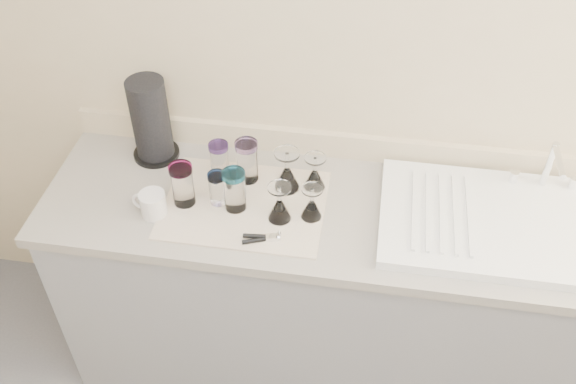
% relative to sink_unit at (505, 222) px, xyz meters
% --- Properties ---
extents(counter_unit, '(2.06, 0.62, 0.90)m').
position_rel_sink_unit_xyz_m(counter_unit, '(-0.55, -0.00, -0.47)').
color(counter_unit, slate).
rests_on(counter_unit, ground).
extents(sink_unit, '(0.82, 0.50, 0.22)m').
position_rel_sink_unit_xyz_m(sink_unit, '(0.00, 0.00, 0.00)').
color(sink_unit, white).
rests_on(sink_unit, counter_unit).
extents(dish_towel, '(0.55, 0.42, 0.01)m').
position_rel_sink_unit_xyz_m(dish_towel, '(-0.87, -0.04, -0.02)').
color(dish_towel, silver).
rests_on(dish_towel, counter_unit).
extents(tumbler_cyan, '(0.07, 0.07, 0.14)m').
position_rel_sink_unit_xyz_m(tumbler_cyan, '(-0.99, 0.10, 0.06)').
color(tumbler_cyan, white).
rests_on(tumbler_cyan, dish_towel).
extents(tumbler_purple, '(0.08, 0.08, 0.16)m').
position_rel_sink_unit_xyz_m(tumbler_purple, '(-0.89, 0.09, 0.07)').
color(tumbler_purple, white).
rests_on(tumbler_purple, dish_towel).
extents(tumbler_magenta, '(0.08, 0.08, 0.16)m').
position_rel_sink_unit_xyz_m(tumbler_magenta, '(-1.08, -0.06, 0.07)').
color(tumbler_magenta, white).
rests_on(tumbler_magenta, dish_towel).
extents(tumbler_blue, '(0.06, 0.06, 0.12)m').
position_rel_sink_unit_xyz_m(tumbler_blue, '(-0.96, -0.04, 0.05)').
color(tumbler_blue, white).
rests_on(tumbler_blue, dish_towel).
extents(tumbler_lavender, '(0.08, 0.08, 0.15)m').
position_rel_sink_unit_xyz_m(tumbler_lavender, '(-0.90, -0.06, 0.07)').
color(tumbler_lavender, white).
rests_on(tumbler_lavender, dish_towel).
extents(goblet_back_left, '(0.09, 0.09, 0.16)m').
position_rel_sink_unit_xyz_m(goblet_back_left, '(-0.74, 0.07, 0.04)').
color(goblet_back_left, white).
rests_on(goblet_back_left, dish_towel).
extents(goblet_back_right, '(0.08, 0.08, 0.13)m').
position_rel_sink_unit_xyz_m(goblet_back_right, '(-0.65, 0.09, 0.03)').
color(goblet_back_right, white).
rests_on(goblet_back_right, dish_towel).
extents(goblet_front_left, '(0.08, 0.08, 0.14)m').
position_rel_sink_unit_xyz_m(goblet_front_left, '(-0.74, -0.08, 0.04)').
color(goblet_front_left, white).
rests_on(goblet_front_left, dish_towel).
extents(goblet_front_right, '(0.07, 0.07, 0.13)m').
position_rel_sink_unit_xyz_m(goblet_front_right, '(-0.64, -0.06, 0.03)').
color(goblet_front_right, white).
rests_on(goblet_front_right, dish_towel).
extents(can_opener, '(0.12, 0.06, 0.02)m').
position_rel_sink_unit_xyz_m(can_opener, '(-0.78, -0.19, -0.00)').
color(can_opener, silver).
rests_on(can_opener, dish_towel).
extents(white_mug, '(0.13, 0.10, 0.09)m').
position_rel_sink_unit_xyz_m(white_mug, '(-1.17, -0.12, 0.03)').
color(white_mug, silver).
rests_on(white_mug, counter_unit).
extents(paper_towel_roll, '(0.17, 0.17, 0.32)m').
position_rel_sink_unit_xyz_m(paper_towel_roll, '(-1.26, 0.18, 0.14)').
color(paper_towel_roll, black).
rests_on(paper_towel_roll, counter_unit).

